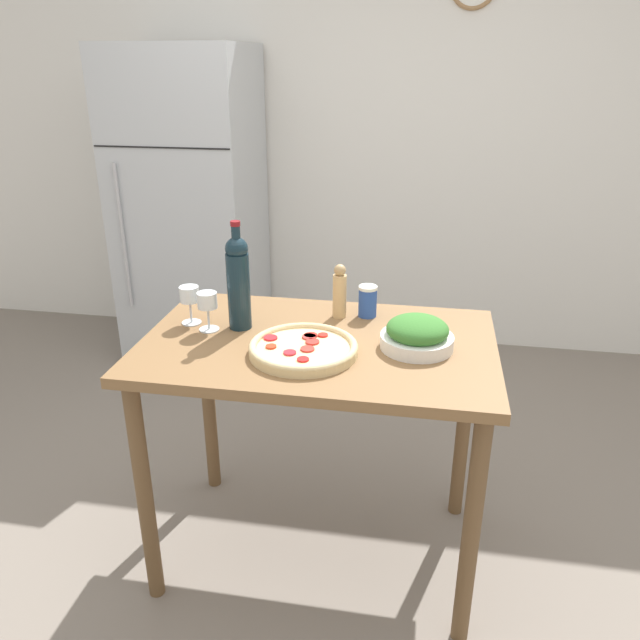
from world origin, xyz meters
TOP-DOWN VIEW (x-y plane):
  - ground_plane at (0.00, 0.00)m, footprint 14.00×14.00m
  - wall_back at (0.00, 2.11)m, footprint 6.40×0.08m
  - refrigerator at (-1.10, 1.70)m, footprint 0.79×0.75m
  - prep_counter at (0.00, 0.00)m, footprint 1.19×0.76m
  - wine_bottle at (-0.29, 0.06)m, footprint 0.08×0.08m
  - wine_glass_near at (-0.39, 0.02)m, footprint 0.07×0.07m
  - wine_glass_far at (-0.48, 0.07)m, footprint 0.07×0.07m
  - pepper_mill at (0.04, 0.22)m, footprint 0.05×0.05m
  - salad_bowl at (0.33, -0.00)m, footprint 0.24×0.24m
  - homemade_pizza at (-0.03, -0.11)m, footprint 0.35×0.35m
  - salt_canister at (0.14, 0.25)m, footprint 0.07×0.07m

SIDE VIEW (x-z plane):
  - ground_plane at x=0.00m, z-range 0.00..0.00m
  - prep_counter at x=0.00m, z-range 0.32..1.23m
  - homemade_pizza at x=-0.03m, z-range 0.90..0.94m
  - refrigerator at x=-1.10m, z-range 0.00..1.87m
  - salad_bowl at x=0.33m, z-range 0.90..1.01m
  - salt_canister at x=0.14m, z-range 0.90..1.02m
  - pepper_mill at x=0.04m, z-range 0.90..1.10m
  - wine_glass_near at x=-0.39m, z-range 0.93..1.07m
  - wine_glass_far at x=-0.48m, z-range 0.94..1.07m
  - wine_bottle at x=-0.29m, z-range 0.89..1.27m
  - wall_back at x=0.00m, z-range 0.00..2.60m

